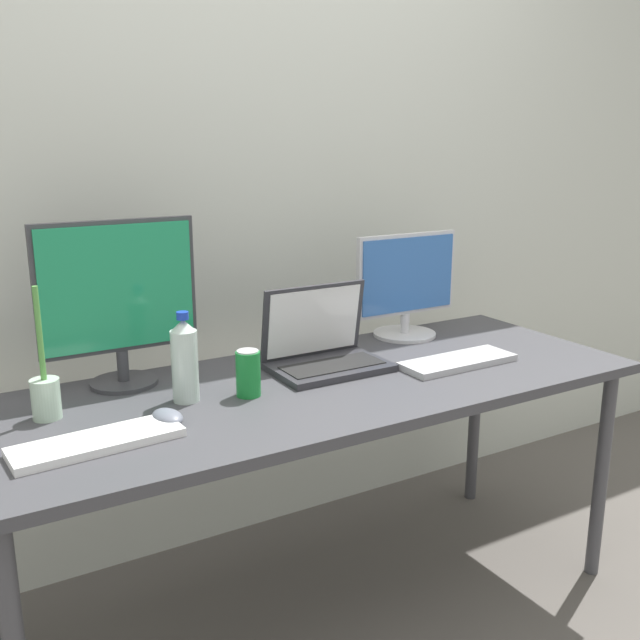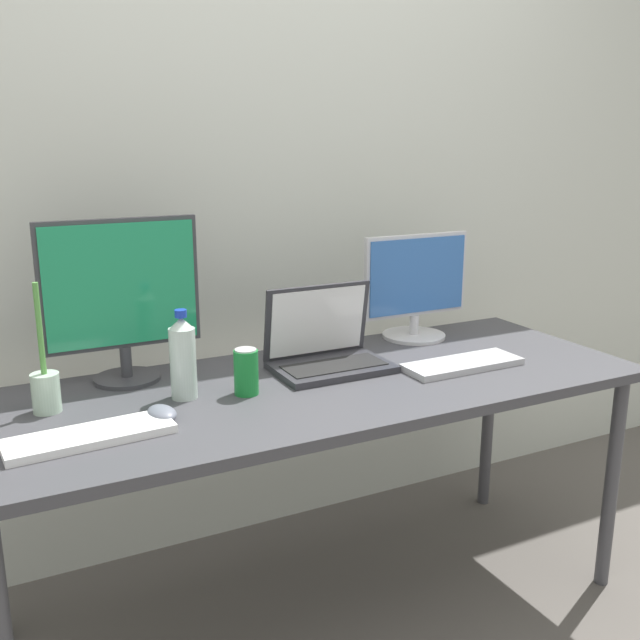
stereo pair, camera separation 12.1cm
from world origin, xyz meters
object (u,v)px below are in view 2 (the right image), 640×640
at_px(water_bottle, 183,358).
at_px(soda_can_near_keyboard, 245,371).
at_px(monitor_left, 122,295).
at_px(keyboard_aux, 462,364).
at_px(mouse_by_keyboard, 162,413).
at_px(keyboard_main, 90,436).
at_px(bamboo_vase, 46,388).
at_px(work_desk, 320,401).
at_px(monitor_center, 416,286).
at_px(laptop_silver, 326,349).

bearing_deg(water_bottle, soda_can_near_keyboard, -15.33).
height_order(monitor_left, water_bottle, monitor_left).
bearing_deg(keyboard_aux, mouse_by_keyboard, 179.34).
relative_size(keyboard_main, soda_can_near_keyboard, 2.98).
bearing_deg(bamboo_vase, keyboard_aux, -9.20).
distance_m(work_desk, bamboo_vase, 0.73).
distance_m(monitor_left, soda_can_near_keyboard, 0.41).
bearing_deg(bamboo_vase, keyboard_main, -74.18).
relative_size(monitor_center, soda_can_near_keyboard, 3.15).
height_order(work_desk, laptop_silver, laptop_silver).
height_order(work_desk, keyboard_aux, keyboard_aux).
bearing_deg(laptop_silver, keyboard_aux, -27.23).
bearing_deg(monitor_center, monitor_left, -179.59).
bearing_deg(keyboard_aux, laptop_silver, 152.29).
bearing_deg(bamboo_vase, water_bottle, -9.86).
xyz_separation_m(work_desk, monitor_left, (-0.48, 0.26, 0.31)).
height_order(monitor_center, keyboard_aux, monitor_center).
relative_size(water_bottle, bamboo_vase, 0.72).
relative_size(monitor_left, water_bottle, 1.91).
distance_m(water_bottle, soda_can_near_keyboard, 0.17).
bearing_deg(laptop_silver, keyboard_main, -162.45).
bearing_deg(bamboo_vase, soda_can_near_keyboard, -11.63).
xyz_separation_m(monitor_left, keyboard_main, (-0.17, -0.38, -0.24)).
xyz_separation_m(monitor_left, bamboo_vase, (-0.23, -0.15, -0.19)).
relative_size(monitor_center, keyboard_main, 1.06).
height_order(keyboard_main, mouse_by_keyboard, mouse_by_keyboard).
distance_m(monitor_center, mouse_by_keyboard, 1.04).
xyz_separation_m(keyboard_main, water_bottle, (0.27, 0.17, 0.10)).
xyz_separation_m(keyboard_main, soda_can_near_keyboard, (0.43, 0.13, 0.05)).
relative_size(monitor_left, keyboard_aux, 1.24).
xyz_separation_m(work_desk, keyboard_aux, (0.44, -0.08, 0.07)).
height_order(monitor_center, keyboard_main, monitor_center).
bearing_deg(keyboard_main, monitor_center, 14.79).
relative_size(keyboard_main, keyboard_aux, 1.01).
bearing_deg(water_bottle, work_desk, -7.18).
distance_m(work_desk, mouse_by_keyboard, 0.49).
bearing_deg(work_desk, bamboo_vase, 171.55).
xyz_separation_m(keyboard_main, bamboo_vase, (-0.06, 0.23, 0.05)).
bearing_deg(keyboard_main, laptop_silver, 13.77).
xyz_separation_m(work_desk, water_bottle, (-0.38, 0.05, 0.17)).
distance_m(keyboard_aux, bamboo_vase, 1.17).
bearing_deg(work_desk, laptop_silver, 55.00).
relative_size(laptop_silver, mouse_by_keyboard, 3.41).
height_order(monitor_left, keyboard_aux, monitor_left).
bearing_deg(water_bottle, bamboo_vase, 170.14).
bearing_deg(monitor_left, monitor_center, 0.41).
distance_m(monitor_center, water_bottle, 0.91).
bearing_deg(keyboard_main, keyboard_aux, -1.56).
bearing_deg(keyboard_aux, keyboard_main, -178.27).
height_order(mouse_by_keyboard, soda_can_near_keyboard, soda_can_near_keyboard).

